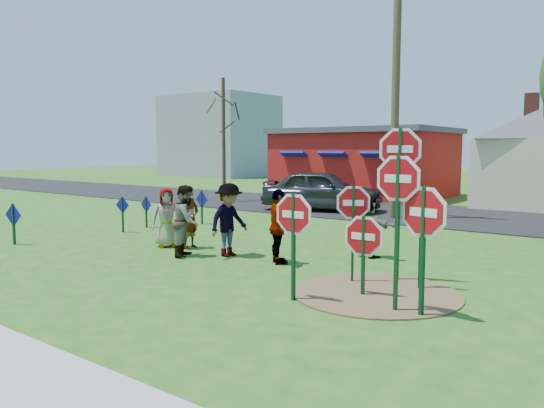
{
  "coord_description": "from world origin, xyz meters",
  "views": [
    {
      "loc": [
        8.84,
        -10.06,
        2.76
      ],
      "look_at": [
        0.75,
        0.68,
        1.35
      ],
      "focal_mm": 35.0,
      "sensor_mm": 36.0,
      "label": 1
    }
  ],
  "objects_px": {
    "stop_sign_d": "(421,212)",
    "person_a": "(166,218)",
    "utility_pole": "(396,86)",
    "stop_sign_c": "(398,197)",
    "suv": "(322,190)",
    "stop_sign_a": "(294,223)",
    "stop_sign_b": "(400,164)",
    "person_b": "(190,217)"
  },
  "relations": [
    {
      "from": "utility_pole",
      "to": "stop_sign_c",
      "type": "bearing_deg",
      "value": -65.59
    },
    {
      "from": "stop_sign_a",
      "to": "stop_sign_d",
      "type": "height_order",
      "value": "stop_sign_d"
    },
    {
      "from": "stop_sign_d",
      "to": "person_a",
      "type": "relative_size",
      "value": 1.3
    },
    {
      "from": "stop_sign_a",
      "to": "suv",
      "type": "relative_size",
      "value": 0.4
    },
    {
      "from": "stop_sign_a",
      "to": "utility_pole",
      "type": "xyz_separation_m",
      "value": [
        -3.29,
        11.63,
        3.73
      ]
    },
    {
      "from": "stop_sign_c",
      "to": "stop_sign_d",
      "type": "bearing_deg",
      "value": 97.4
    },
    {
      "from": "stop_sign_a",
      "to": "suv",
      "type": "height_order",
      "value": "stop_sign_a"
    },
    {
      "from": "person_a",
      "to": "stop_sign_a",
      "type": "bearing_deg",
      "value": -74.73
    },
    {
      "from": "stop_sign_c",
      "to": "person_a",
      "type": "distance_m",
      "value": 7.86
    },
    {
      "from": "person_a",
      "to": "person_b",
      "type": "bearing_deg",
      "value": -33.29
    },
    {
      "from": "utility_pole",
      "to": "stop_sign_a",
      "type": "bearing_deg",
      "value": -74.21
    },
    {
      "from": "stop_sign_c",
      "to": "utility_pole",
      "type": "bearing_deg",
      "value": 114.05
    },
    {
      "from": "person_a",
      "to": "suv",
      "type": "distance_m",
      "value": 9.95
    },
    {
      "from": "person_a",
      "to": "utility_pole",
      "type": "height_order",
      "value": "utility_pole"
    },
    {
      "from": "person_b",
      "to": "person_a",
      "type": "bearing_deg",
      "value": 100.35
    },
    {
      "from": "person_a",
      "to": "utility_pole",
      "type": "relative_size",
      "value": 0.17
    },
    {
      "from": "utility_pole",
      "to": "stop_sign_b",
      "type": "bearing_deg",
      "value": -65.28
    },
    {
      "from": "suv",
      "to": "stop_sign_d",
      "type": "bearing_deg",
      "value": -157.92
    },
    {
      "from": "person_b",
      "to": "utility_pole",
      "type": "bearing_deg",
      "value": -22.11
    },
    {
      "from": "person_a",
      "to": "stop_sign_c",
      "type": "bearing_deg",
      "value": -66.77
    },
    {
      "from": "stop_sign_c",
      "to": "utility_pole",
      "type": "xyz_separation_m",
      "value": [
        -5.05,
        11.14,
        3.19
      ]
    },
    {
      "from": "stop_sign_b",
      "to": "stop_sign_c",
      "type": "distance_m",
      "value": 2.24
    },
    {
      "from": "stop_sign_a",
      "to": "person_a",
      "type": "xyz_separation_m",
      "value": [
        -5.83,
        2.18,
        -0.59
      ]
    },
    {
      "from": "stop_sign_c",
      "to": "utility_pole",
      "type": "distance_m",
      "value": 12.64
    },
    {
      "from": "stop_sign_b",
      "to": "person_b",
      "type": "xyz_separation_m",
      "value": [
        -6.07,
        -0.07,
        -1.56
      ]
    },
    {
      "from": "stop_sign_a",
      "to": "stop_sign_c",
      "type": "distance_m",
      "value": 1.91
    },
    {
      "from": "stop_sign_c",
      "to": "stop_sign_a",
      "type": "bearing_deg",
      "value": -164.82
    },
    {
      "from": "stop_sign_a",
      "to": "stop_sign_b",
      "type": "bearing_deg",
      "value": 68.68
    },
    {
      "from": "utility_pole",
      "to": "person_b",
      "type": "bearing_deg",
      "value": -101.51
    },
    {
      "from": "stop_sign_b",
      "to": "suv",
      "type": "height_order",
      "value": "stop_sign_b"
    },
    {
      "from": "stop_sign_b",
      "to": "person_a",
      "type": "distance_m",
      "value": 6.94
    },
    {
      "from": "stop_sign_a",
      "to": "stop_sign_b",
      "type": "distance_m",
      "value": 2.85
    },
    {
      "from": "suv",
      "to": "stop_sign_b",
      "type": "bearing_deg",
      "value": -159.03
    },
    {
      "from": "person_a",
      "to": "utility_pole",
      "type": "distance_m",
      "value": 10.7
    },
    {
      "from": "stop_sign_d",
      "to": "suv",
      "type": "height_order",
      "value": "stop_sign_d"
    },
    {
      "from": "person_b",
      "to": "utility_pole",
      "type": "xyz_separation_m",
      "value": [
        1.87,
        9.19,
        4.28
      ]
    },
    {
      "from": "stop_sign_a",
      "to": "stop_sign_d",
      "type": "xyz_separation_m",
      "value": [
        1.54,
        2.13,
        0.11
      ]
    },
    {
      "from": "stop_sign_b",
      "to": "stop_sign_d",
      "type": "height_order",
      "value": "stop_sign_b"
    },
    {
      "from": "stop_sign_b",
      "to": "person_b",
      "type": "bearing_deg",
      "value": 167.28
    },
    {
      "from": "stop_sign_b",
      "to": "person_b",
      "type": "relative_size",
      "value": 1.92
    },
    {
      "from": "stop_sign_d",
      "to": "person_b",
      "type": "height_order",
      "value": "stop_sign_d"
    },
    {
      "from": "stop_sign_b",
      "to": "stop_sign_d",
      "type": "distance_m",
      "value": 1.17
    }
  ]
}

